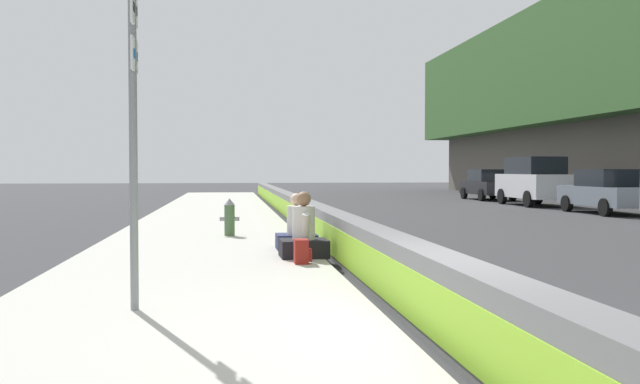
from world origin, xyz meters
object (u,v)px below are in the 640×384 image
(seated_person_middle, at_px, (296,232))
(backpack, at_px, (302,252))
(parked_car_midline, at_px, (534,180))
(parked_car_far, at_px, (488,184))
(fire_hydrant, at_px, (230,217))
(parked_car_fourth, at_px, (607,191))
(route_sign_post, at_px, (133,122))
(seated_person_foreground, at_px, (304,237))

(seated_person_middle, xyz_separation_m, backpack, (-2.03, 0.11, -0.15))
(parked_car_midline, bearing_deg, parked_car_far, -1.45)
(fire_hydrant, relative_size, parked_car_fourth, 0.19)
(parked_car_fourth, bearing_deg, seated_person_middle, 129.94)
(fire_hydrant, relative_size, parked_car_midline, 0.18)
(route_sign_post, xyz_separation_m, parked_car_midline, (22.26, -15.24, -1.03))
(route_sign_post, height_order, fire_hydrant, route_sign_post)
(route_sign_post, distance_m, fire_hydrant, 8.45)
(parked_car_far, bearing_deg, parked_car_fourth, 179.89)
(route_sign_post, relative_size, parked_car_far, 0.80)
(seated_person_middle, distance_m, parked_car_fourth, 17.00)
(parked_car_far, bearing_deg, route_sign_post, 151.46)
(seated_person_foreground, bearing_deg, parked_car_far, -28.43)
(route_sign_post, bearing_deg, backpack, -33.25)
(backpack, height_order, parked_car_fourth, parked_car_fourth)
(seated_person_foreground, distance_m, parked_car_far, 27.40)
(seated_person_middle, xyz_separation_m, parked_car_midline, (16.85, -12.90, 0.70))
(fire_hydrant, bearing_deg, parked_car_midline, -45.33)
(backpack, bearing_deg, route_sign_post, 146.75)
(backpack, bearing_deg, parked_car_midline, -34.60)
(seated_person_middle, bearing_deg, route_sign_post, 156.67)
(seated_person_foreground, height_order, parked_car_far, parked_car_far)
(fire_hydrant, distance_m, parked_car_far, 24.67)
(backpack, distance_m, parked_car_midline, 22.94)
(route_sign_post, height_order, backpack, route_sign_post)
(fire_hydrant, xyz_separation_m, seated_person_foreground, (-4.03, -1.30, -0.08))
(route_sign_post, xyz_separation_m, parked_car_far, (28.29, -15.39, -1.35))
(seated_person_middle, relative_size, parked_car_midline, 0.22)
(seated_person_middle, relative_size, backpack, 2.72)
(route_sign_post, bearing_deg, parked_car_midline, -34.39)
(fire_hydrant, bearing_deg, parked_car_fourth, -60.51)
(fire_hydrant, bearing_deg, seated_person_middle, -155.34)
(route_sign_post, xyz_separation_m, fire_hydrant, (8.22, -1.04, -1.62))
(seated_person_foreground, relative_size, parked_car_far, 0.26)
(fire_hydrant, bearing_deg, backpack, -166.34)
(fire_hydrant, relative_size, parked_car_far, 0.19)
(fire_hydrant, relative_size, seated_person_middle, 0.81)
(route_sign_post, xyz_separation_m, parked_car_fourth, (16.32, -15.37, -1.35))
(seated_person_foreground, distance_m, parked_car_midline, 22.20)
(parked_car_fourth, relative_size, parked_car_midline, 0.94)
(seated_person_foreground, xyz_separation_m, parked_car_far, (24.10, -13.05, 0.36))
(route_sign_post, bearing_deg, seated_person_foreground, -29.17)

